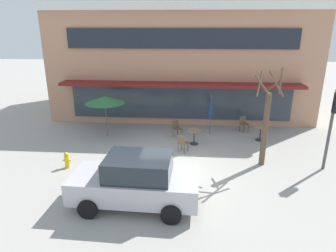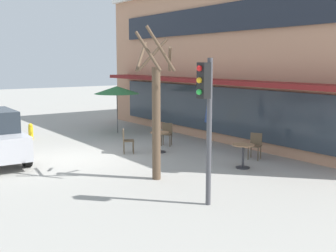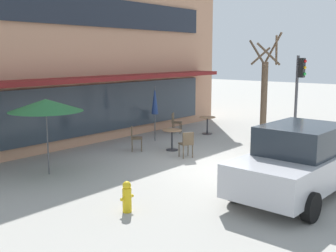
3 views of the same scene
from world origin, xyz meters
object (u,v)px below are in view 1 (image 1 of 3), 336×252
object	(u,v)px
cafe_table_streetside	(194,134)
cafe_chair_0	(244,123)
traffic_light_pole	(333,117)
cafe_chair_1	(177,128)
fire_hydrant	(67,160)
street_tree	(266,122)
cafe_chair_2	(182,142)
parked_sedan	(136,181)
patio_umbrella_green_folded	(105,100)
patio_umbrella_cream_folded	(211,105)
cafe_table_near_wall	(260,131)

from	to	relation	value
cafe_table_streetside	cafe_chair_0	world-z (taller)	cafe_chair_0
traffic_light_pole	cafe_table_streetside	bearing A→B (deg)	155.81
cafe_chair_1	fire_hydrant	bearing A→B (deg)	-137.65
cafe_chair_1	street_tree	bearing A→B (deg)	-38.85
cafe_chair_2	parked_sedan	size ratio (longest dim) A/B	0.21
patio_umbrella_green_folded	traffic_light_pole	xyz separation A→B (m)	(10.11, -3.24, 0.27)
cafe_chair_0	patio_umbrella_green_folded	bearing A→B (deg)	-170.38
parked_sedan	cafe_table_streetside	bearing A→B (deg)	70.56
cafe_chair_0	parked_sedan	xyz separation A→B (m)	(-4.74, -7.60, 0.35)
parked_sedan	traffic_light_pole	world-z (taller)	traffic_light_pole
parked_sedan	street_tree	world-z (taller)	street_tree
cafe_table_streetside	cafe_chair_1	xyz separation A→B (m)	(-0.93, 0.98, 0.01)
patio_umbrella_green_folded	traffic_light_pole	world-z (taller)	traffic_light_pole
patio_umbrella_green_folded	traffic_light_pole	bearing A→B (deg)	-17.74
patio_umbrella_green_folded	parked_sedan	bearing A→B (deg)	-66.61
cafe_table_streetside	traffic_light_pole	size ratio (longest dim) A/B	0.22
cafe_chair_0	cafe_chair_2	world-z (taller)	same
cafe_chair_0	cafe_chair_1	xyz separation A→B (m)	(-3.72, -1.09, 0.00)
cafe_chair_2	parked_sedan	world-z (taller)	parked_sedan
patio_umbrella_green_folded	parked_sedan	xyz separation A→B (m)	(2.74, -6.34, -1.14)
patio_umbrella_cream_folded	parked_sedan	bearing A→B (deg)	-111.64
cafe_table_streetside	cafe_chair_1	distance (m)	1.35
patio_umbrella_green_folded	cafe_chair_1	world-z (taller)	patio_umbrella_green_folded
cafe_table_near_wall	traffic_light_pole	xyz separation A→B (m)	(1.97, -3.24, 1.78)
street_tree	cafe_chair_2	bearing A→B (deg)	163.53
cafe_chair_1	parked_sedan	size ratio (longest dim) A/B	0.21
patio_umbrella_green_folded	fire_hydrant	bearing A→B (deg)	-99.79
patio_umbrella_green_folded	parked_sedan	world-z (taller)	patio_umbrella_green_folded
patio_umbrella_green_folded	cafe_chair_1	xyz separation A→B (m)	(3.77, 0.18, -1.50)
traffic_light_pole	patio_umbrella_cream_folded	bearing A→B (deg)	138.53
patio_umbrella_green_folded	fire_hydrant	distance (m)	4.26
patio_umbrella_green_folded	fire_hydrant	world-z (taller)	patio_umbrella_green_folded
fire_hydrant	cafe_table_streetside	bearing A→B (deg)	29.73
patio_umbrella_green_folded	cafe_chair_2	distance (m)	4.79
cafe_chair_2	traffic_light_pole	world-z (taller)	traffic_light_pole
cafe_chair_2	street_tree	xyz separation A→B (m)	(3.48, -1.03, 1.40)
fire_hydrant	cafe_table_near_wall	bearing A→B (deg)	23.69
street_tree	cafe_chair_1	bearing A→B (deg)	141.15
cafe_chair_1	cafe_chair_2	xyz separation A→B (m)	(0.37, -2.07, 0.00)
patio_umbrella_cream_folded	fire_hydrant	size ratio (longest dim) A/B	3.12
cafe_chair_0	street_tree	world-z (taller)	street_tree
patio_umbrella_cream_folded	cafe_chair_2	bearing A→B (deg)	-118.15
patio_umbrella_cream_folded	street_tree	world-z (taller)	street_tree
cafe_table_streetside	cafe_chair_0	size ratio (longest dim) A/B	0.85
street_tree	cafe_table_streetside	bearing A→B (deg)	143.99
cafe_table_near_wall	cafe_table_streetside	size ratio (longest dim) A/B	1.00
patio_umbrella_cream_folded	cafe_table_near_wall	bearing A→B (deg)	-16.80
cafe_table_near_wall	parked_sedan	distance (m)	8.34
cafe_chair_1	parked_sedan	world-z (taller)	parked_sedan
fire_hydrant	street_tree	bearing A→B (deg)	6.47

